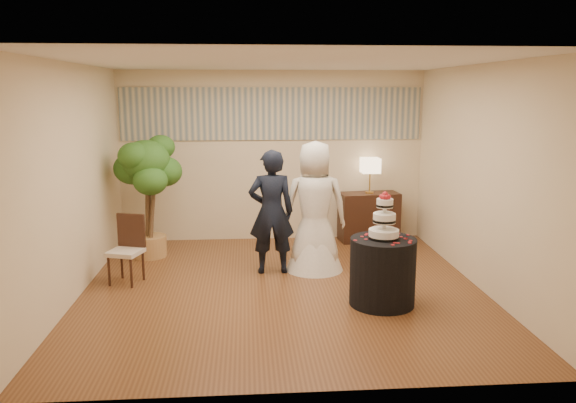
{
  "coord_description": "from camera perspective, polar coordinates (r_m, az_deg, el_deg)",
  "views": [
    {
      "loc": [
        -0.44,
        -6.75,
        2.47
      ],
      "look_at": [
        0.1,
        0.4,
        1.05
      ],
      "focal_mm": 35.0,
      "sensor_mm": 36.0,
      "label": 1
    }
  ],
  "objects": [
    {
      "name": "wall_front",
      "position": [
        4.41,
        1.54,
        -2.84
      ],
      "size": [
        5.0,
        0.06,
        2.8
      ],
      "primitive_type": "cube",
      "color": "beige",
      "rests_on": "ground"
    },
    {
      "name": "cake_table",
      "position": [
        6.68,
        9.58,
        -7.04
      ],
      "size": [
        1.0,
        1.0,
        0.79
      ],
      "primitive_type": "cylinder",
      "rotation": [
        0.0,
        0.0,
        0.41
      ],
      "color": "black",
      "rests_on": "floor"
    },
    {
      "name": "wedding_cake",
      "position": [
        6.5,
        9.77,
        -1.39
      ],
      "size": [
        0.35,
        0.35,
        0.55
      ],
      "primitive_type": null,
      "color": "white",
      "rests_on": "cake_table"
    },
    {
      "name": "ficus_tree",
      "position": [
        8.59,
        -14.07,
        0.53
      ],
      "size": [
        1.23,
        1.23,
        1.86
      ],
      "primitive_type": null,
      "rotation": [
        0.0,
        0.0,
        2.55
      ],
      "color": "#2F621F",
      "rests_on": "floor"
    },
    {
      "name": "wall_right",
      "position": [
        7.44,
        19.02,
        2.32
      ],
      "size": [
        0.06,
        5.0,
        2.8
      ],
      "primitive_type": "cube",
      "color": "beige",
      "rests_on": "ground"
    },
    {
      "name": "wall_back",
      "position": [
        9.33,
        -1.59,
        4.6
      ],
      "size": [
        5.0,
        0.06,
        2.8
      ],
      "primitive_type": "cube",
      "color": "beige",
      "rests_on": "ground"
    },
    {
      "name": "floor",
      "position": [
        7.2,
        -0.56,
        -8.85
      ],
      "size": [
        5.0,
        5.0,
        0.0
      ],
      "primitive_type": "cube",
      "color": "brown",
      "rests_on": "ground"
    },
    {
      "name": "wall_left",
      "position": [
        7.14,
        -21.04,
        1.83
      ],
      "size": [
        0.06,
        5.0,
        2.8
      ],
      "primitive_type": "cube",
      "color": "beige",
      "rests_on": "ground"
    },
    {
      "name": "ceiling",
      "position": [
        6.78,
        -0.61,
        13.99
      ],
      "size": [
        5.0,
        5.0,
        0.0
      ],
      "primitive_type": "cube",
      "color": "white",
      "rests_on": "wall_back"
    },
    {
      "name": "mural_border",
      "position": [
        9.25,
        -1.6,
        8.89
      ],
      "size": [
        4.9,
        0.02,
        0.85
      ],
      "primitive_type": "cube",
      "color": "#9D9E8F",
      "rests_on": "wall_back"
    },
    {
      "name": "bride",
      "position": [
        7.73,
        2.74,
        -0.49
      ],
      "size": [
        0.91,
        0.83,
        1.81
      ],
      "primitive_type": "imported",
      "rotation": [
        0.0,
        0.0,
        3.11
      ],
      "color": "white",
      "rests_on": "floor"
    },
    {
      "name": "groom",
      "position": [
        7.62,
        -1.7,
        -1.07
      ],
      "size": [
        0.64,
        0.43,
        1.7
      ],
      "primitive_type": "imported",
      "rotation": [
        0.0,
        0.0,
        3.18
      ],
      "color": "black",
      "rests_on": "floor"
    },
    {
      "name": "side_chair",
      "position": [
        7.58,
        -16.2,
        -4.77
      ],
      "size": [
        0.52,
        0.53,
        0.89
      ],
      "primitive_type": null,
      "rotation": [
        0.0,
        0.0,
        -0.31
      ],
      "color": "#311B11",
      "rests_on": "floor"
    },
    {
      "name": "console",
      "position": [
        9.46,
        8.21,
        -1.54
      ],
      "size": [
        1.01,
        0.53,
        0.81
      ],
      "primitive_type": "cube",
      "rotation": [
        0.0,
        0.0,
        0.11
      ],
      "color": "#311B11",
      "rests_on": "floor"
    },
    {
      "name": "table_lamp",
      "position": [
        9.33,
        8.33,
        2.62
      ],
      "size": [
        0.3,
        0.3,
        0.58
      ],
      "primitive_type": null,
      "color": "beige",
      "rests_on": "console"
    }
  ]
}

